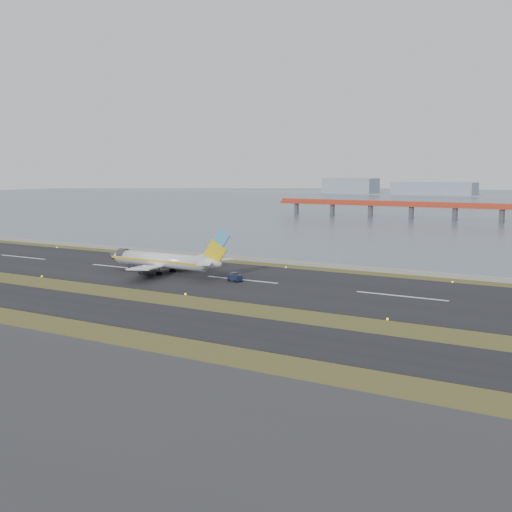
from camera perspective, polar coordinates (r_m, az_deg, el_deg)
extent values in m
plane|color=#394318|center=(132.38, -8.27, -4.00)|extent=(1000.00, 1000.00, 0.00)
cube|color=black|center=(123.56, -11.81, -4.89)|extent=(1000.00, 18.00, 0.10)
cube|color=black|center=(156.27, -1.27, -2.14)|extent=(1000.00, 45.00, 0.10)
cube|color=#969691|center=(181.92, 3.81, -0.63)|extent=(1000.00, 2.50, 1.00)
cube|color=#B9371F|center=(356.04, 21.05, 4.01)|extent=(260.00, 5.00, 1.60)
cube|color=#B9371F|center=(355.96, 21.06, 4.25)|extent=(260.00, 0.40, 1.40)
cylinder|color=#4C4C51|center=(384.98, 6.80, 4.02)|extent=(2.80, 2.80, 7.00)
cylinder|color=#4C4C51|center=(356.30, 21.02, 3.29)|extent=(2.80, 2.80, 7.00)
cube|color=#8F9EA9|center=(781.20, 8.43, 6.19)|extent=(60.00, 35.00, 18.00)
cube|color=#8F9EA9|center=(748.21, 15.54, 5.79)|extent=(90.00, 35.00, 14.00)
cylinder|color=white|center=(167.50, -8.43, -0.37)|extent=(28.00, 3.80, 3.80)
cone|color=white|center=(177.78, -12.31, -0.01)|extent=(3.20, 3.80, 3.80)
cone|color=white|center=(157.70, -3.89, -0.68)|extent=(5.00, 3.80, 3.80)
cube|color=yellow|center=(166.04, -8.85, -0.45)|extent=(31.00, 0.06, 0.45)
cube|color=yellow|center=(168.96, -8.01, -0.29)|extent=(31.00, 0.06, 0.45)
cube|color=white|center=(159.77, -9.76, -1.03)|extent=(11.31, 15.89, 1.66)
cube|color=white|center=(172.83, -6.07, -0.32)|extent=(11.31, 15.89, 1.66)
cylinder|color=#39393E|center=(162.92, -9.62, -1.29)|extent=(4.20, 2.10, 2.10)
cylinder|color=#39393E|center=(172.07, -7.02, -0.77)|extent=(4.20, 2.10, 2.10)
cube|color=yellow|center=(156.86, -3.66, 0.34)|extent=(6.80, 0.35, 6.85)
cube|color=#4EB0DD|center=(155.37, -3.09, 1.65)|extent=(4.85, 0.37, 4.90)
cube|color=white|center=(154.40, -4.61, -0.68)|extent=(5.64, 6.80, 0.22)
cube|color=white|center=(160.56, -3.02, -0.35)|extent=(5.64, 6.80, 0.22)
cylinder|color=black|center=(175.09, -11.19, -1.10)|extent=(0.80, 0.28, 0.80)
cylinder|color=black|center=(164.85, -8.63, -1.54)|extent=(1.00, 0.38, 1.00)
cylinder|color=black|center=(169.13, -7.41, -1.28)|extent=(1.00, 0.38, 1.00)
cube|color=#151B3A|center=(153.82, -1.89, -1.94)|extent=(3.95, 2.99, 1.31)
cube|color=#39393E|center=(154.02, -1.99, -1.60)|extent=(1.98, 2.05, 0.77)
cylinder|color=black|center=(154.33, -2.42, -2.14)|extent=(0.83, 0.56, 0.77)
cylinder|color=black|center=(155.39, -1.91, -2.07)|extent=(0.83, 0.56, 0.77)
cylinder|color=black|center=(152.45, -1.86, -2.26)|extent=(0.83, 0.56, 0.77)
cylinder|color=black|center=(153.52, -1.35, -2.18)|extent=(0.83, 0.56, 0.77)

